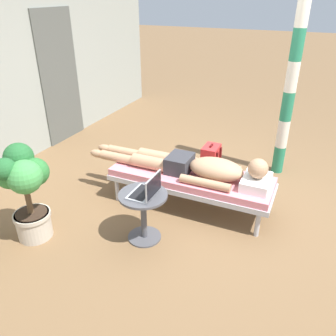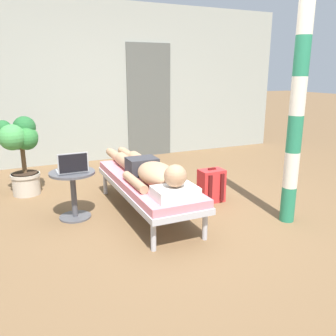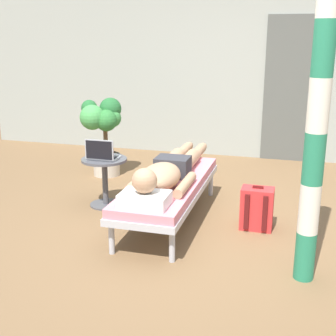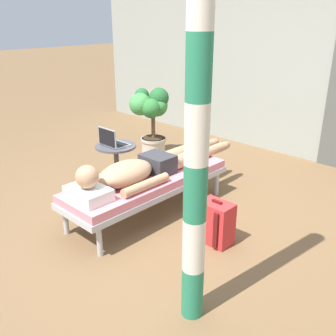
{
  "view_description": "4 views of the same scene",
  "coord_description": "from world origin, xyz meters",
  "px_view_note": "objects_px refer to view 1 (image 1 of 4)",
  "views": [
    {
      "loc": [
        -3.44,
        -0.96,
        2.27
      ],
      "look_at": [
        -0.35,
        0.43,
        0.5
      ],
      "focal_mm": 36.68,
      "sensor_mm": 36.0,
      "label": 1
    },
    {
      "loc": [
        -1.54,
        -3.28,
        1.55
      ],
      "look_at": [
        0.02,
        0.17,
        0.51
      ],
      "focal_mm": 37.7,
      "sensor_mm": 36.0,
      "label": 2
    },
    {
      "loc": [
        0.94,
        -3.89,
        1.78
      ],
      "look_at": [
        -0.28,
        0.39,
        0.48
      ],
      "focal_mm": 49.17,
      "sensor_mm": 36.0,
      "label": 3
    },
    {
      "loc": [
        2.43,
        -2.28,
        1.96
      ],
      "look_at": [
        -0.08,
        0.35,
        0.5
      ],
      "focal_mm": 41.2,
      "sensor_mm": 36.0,
      "label": 4
    }
  ],
  "objects_px": {
    "backpack": "(210,160)",
    "side_table": "(143,209)",
    "potted_plant": "(24,184)",
    "lounge_chair": "(191,179)",
    "person_reclining": "(195,166)",
    "porch_post": "(292,77)",
    "laptop": "(147,190)"
  },
  "relations": [
    {
      "from": "lounge_chair",
      "to": "porch_post",
      "type": "bearing_deg",
      "value": -32.17
    },
    {
      "from": "lounge_chair",
      "to": "person_reclining",
      "type": "xyz_separation_m",
      "value": [
        -0.0,
        -0.05,
        0.17
      ]
    },
    {
      "from": "lounge_chair",
      "to": "porch_post",
      "type": "distance_m",
      "value": 1.81
    },
    {
      "from": "potted_plant",
      "to": "side_table",
      "type": "bearing_deg",
      "value": -66.5
    },
    {
      "from": "potted_plant",
      "to": "lounge_chair",
      "type": "bearing_deg",
      "value": -45.57
    },
    {
      "from": "side_table",
      "to": "porch_post",
      "type": "relative_size",
      "value": 0.2
    },
    {
      "from": "potted_plant",
      "to": "porch_post",
      "type": "height_order",
      "value": "porch_post"
    },
    {
      "from": "side_table",
      "to": "laptop",
      "type": "relative_size",
      "value": 1.69
    },
    {
      "from": "lounge_chair",
      "to": "potted_plant",
      "type": "distance_m",
      "value": 1.76
    },
    {
      "from": "side_table",
      "to": "porch_post",
      "type": "xyz_separation_m",
      "value": [
        2.05,
        -1.02,
        0.96
      ]
    },
    {
      "from": "side_table",
      "to": "potted_plant",
      "type": "xyz_separation_m",
      "value": [
        -0.45,
        1.03,
        0.28
      ]
    },
    {
      "from": "person_reclining",
      "to": "laptop",
      "type": "distance_m",
      "value": 0.79
    },
    {
      "from": "person_reclining",
      "to": "backpack",
      "type": "relative_size",
      "value": 5.12
    },
    {
      "from": "lounge_chair",
      "to": "backpack",
      "type": "distance_m",
      "value": 0.87
    },
    {
      "from": "backpack",
      "to": "side_table",
      "type": "bearing_deg",
      "value": 173.96
    },
    {
      "from": "person_reclining",
      "to": "porch_post",
      "type": "relative_size",
      "value": 0.83
    },
    {
      "from": "lounge_chair",
      "to": "backpack",
      "type": "height_order",
      "value": "backpack"
    },
    {
      "from": "potted_plant",
      "to": "porch_post",
      "type": "distance_m",
      "value": 3.31
    },
    {
      "from": "potted_plant",
      "to": "backpack",
      "type": "bearing_deg",
      "value": -30.18
    },
    {
      "from": "person_reclining",
      "to": "laptop",
      "type": "bearing_deg",
      "value": 165.01
    },
    {
      "from": "lounge_chair",
      "to": "porch_post",
      "type": "xyz_separation_m",
      "value": [
        1.29,
        -0.81,
        0.97
      ]
    },
    {
      "from": "laptop",
      "to": "potted_plant",
      "type": "xyz_separation_m",
      "value": [
        -0.45,
        1.08,
        0.05
      ]
    },
    {
      "from": "person_reclining",
      "to": "side_table",
      "type": "distance_m",
      "value": 0.82
    },
    {
      "from": "porch_post",
      "to": "lounge_chair",
      "type": "bearing_deg",
      "value": 147.83
    },
    {
      "from": "lounge_chair",
      "to": "backpack",
      "type": "relative_size",
      "value": 4.4
    },
    {
      "from": "side_table",
      "to": "laptop",
      "type": "bearing_deg",
      "value": -90.0
    },
    {
      "from": "laptop",
      "to": "potted_plant",
      "type": "distance_m",
      "value": 1.17
    },
    {
      "from": "backpack",
      "to": "potted_plant",
      "type": "distance_m",
      "value": 2.43
    },
    {
      "from": "person_reclining",
      "to": "side_table",
      "type": "height_order",
      "value": "person_reclining"
    },
    {
      "from": "porch_post",
      "to": "potted_plant",
      "type": "bearing_deg",
      "value": 140.69
    },
    {
      "from": "person_reclining",
      "to": "laptop",
      "type": "height_order",
      "value": "laptop"
    },
    {
      "from": "side_table",
      "to": "person_reclining",
      "type": "bearing_deg",
      "value": -18.5
    }
  ]
}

